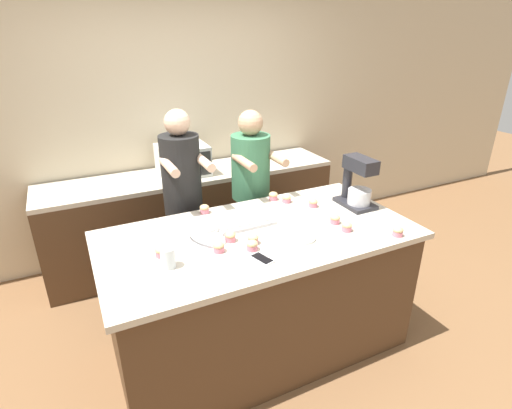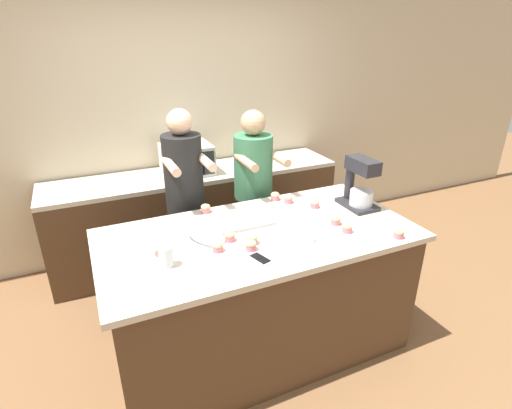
{
  "view_description": "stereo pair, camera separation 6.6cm",
  "coord_description": "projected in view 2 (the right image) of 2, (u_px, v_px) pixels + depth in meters",
  "views": [
    {
      "loc": [
        -1.04,
        -2.07,
        2.17
      ],
      "look_at": [
        0.0,
        0.05,
        1.12
      ],
      "focal_mm": 28.0,
      "sensor_mm": 36.0,
      "label": 1
    },
    {
      "loc": [
        -0.98,
        -2.1,
        2.17
      ],
      "look_at": [
        0.0,
        0.05,
        1.12
      ],
      "focal_mm": 28.0,
      "sensor_mm": 36.0,
      "label": 2
    }
  ],
  "objects": [
    {
      "name": "ground_plane",
      "position": [
        259.0,
        343.0,
        3.0
      ],
      "size": [
        16.0,
        16.0,
        0.0
      ],
      "primitive_type": "plane",
      "color": "brown"
    },
    {
      "name": "back_wall",
      "position": [
        183.0,
        119.0,
        3.94
      ],
      "size": [
        10.0,
        0.06,
        2.7
      ],
      "color": "beige",
      "rests_on": "ground_plane"
    },
    {
      "name": "island_counter",
      "position": [
        259.0,
        291.0,
        2.81
      ],
      "size": [
        2.06,
        1.03,
        0.94
      ],
      "color": "#4C331E",
      "rests_on": "ground_plane"
    },
    {
      "name": "back_counter",
      "position": [
        199.0,
        214.0,
        4.01
      ],
      "size": [
        2.8,
        0.6,
        0.9
      ],
      "color": "#4C331E",
      "rests_on": "ground_plane"
    },
    {
      "name": "person_left",
      "position": [
        186.0,
        206.0,
        3.16
      ],
      "size": [
        0.32,
        0.49,
        1.64
      ],
      "color": "#33384C",
      "rests_on": "ground_plane"
    },
    {
      "name": "person_right",
      "position": [
        254.0,
        199.0,
        3.4
      ],
      "size": [
        0.34,
        0.5,
        1.59
      ],
      "color": "brown",
      "rests_on": "ground_plane"
    },
    {
      "name": "stand_mixer",
      "position": [
        359.0,
        186.0,
        2.93
      ],
      "size": [
        0.2,
        0.3,
        0.38
      ],
      "color": "#232328",
      "rests_on": "island_counter"
    },
    {
      "name": "mixing_bowl",
      "position": [
        202.0,
        231.0,
        2.49
      ],
      "size": [
        0.24,
        0.24,
        0.12
      ],
      "color": "#BCBCC1",
      "rests_on": "island_counter"
    },
    {
      "name": "baking_tray",
      "position": [
        243.0,
        220.0,
        2.75
      ],
      "size": [
        0.4,
        0.27,
        0.04
      ],
      "color": "#BCBCC1",
      "rests_on": "island_counter"
    },
    {
      "name": "microwave_oven",
      "position": [
        187.0,
        159.0,
        3.74
      ],
      "size": [
        0.45,
        0.39,
        0.28
      ],
      "color": "silver",
      "rests_on": "back_counter"
    },
    {
      "name": "cell_phone",
      "position": [
        260.0,
        259.0,
        2.31
      ],
      "size": [
        0.11,
        0.16,
        0.01
      ],
      "color": "silver",
      "rests_on": "island_counter"
    },
    {
      "name": "drinking_glass",
      "position": [
        166.0,
        256.0,
        2.23
      ],
      "size": [
        0.08,
        0.08,
        0.12
      ],
      "color": "silver",
      "rests_on": "island_counter"
    },
    {
      "name": "small_plate",
      "position": [
        300.0,
        238.0,
        2.53
      ],
      "size": [
        0.2,
        0.2,
        0.02
      ],
      "color": "white",
      "rests_on": "island_counter"
    },
    {
      "name": "cupcake_0",
      "position": [
        336.0,
        220.0,
        2.71
      ],
      "size": [
        0.07,
        0.07,
        0.06
      ],
      "color": "#D17084",
      "rests_on": "island_counter"
    },
    {
      "name": "cupcake_1",
      "position": [
        206.0,
        208.0,
        2.89
      ],
      "size": [
        0.07,
        0.07,
        0.06
      ],
      "color": "#D17084",
      "rests_on": "island_counter"
    },
    {
      "name": "cupcake_2",
      "position": [
        251.0,
        245.0,
        2.4
      ],
      "size": [
        0.07,
        0.07,
        0.06
      ],
      "color": "#D17084",
      "rests_on": "island_counter"
    },
    {
      "name": "cupcake_3",
      "position": [
        347.0,
        228.0,
        2.61
      ],
      "size": [
        0.07,
        0.07,
        0.06
      ],
      "color": "#D17084",
      "rests_on": "island_counter"
    },
    {
      "name": "cupcake_4",
      "position": [
        288.0,
        199.0,
        3.05
      ],
      "size": [
        0.07,
        0.07,
        0.06
      ],
      "color": "#D17084",
      "rests_on": "island_counter"
    },
    {
      "name": "cupcake_5",
      "position": [
        399.0,
        233.0,
        2.54
      ],
      "size": [
        0.07,
        0.07,
        0.06
      ],
      "color": "#D17084",
      "rests_on": "island_counter"
    },
    {
      "name": "cupcake_6",
      "position": [
        252.0,
        239.0,
        2.47
      ],
      "size": [
        0.07,
        0.07,
        0.06
      ],
      "color": "#D17084",
      "rests_on": "island_counter"
    },
    {
      "name": "cupcake_7",
      "position": [
        160.0,
        250.0,
        2.34
      ],
      "size": [
        0.07,
        0.07,
        0.06
      ],
      "color": "#D17084",
      "rests_on": "island_counter"
    },
    {
      "name": "cupcake_8",
      "position": [
        275.0,
        196.0,
        3.1
      ],
      "size": [
        0.07,
        0.07,
        0.06
      ],
      "color": "#D17084",
      "rests_on": "island_counter"
    },
    {
      "name": "cupcake_9",
      "position": [
        217.0,
        246.0,
        2.39
      ],
      "size": [
        0.07,
        0.07,
        0.06
      ],
      "color": "#D17084",
      "rests_on": "island_counter"
    },
    {
      "name": "cupcake_10",
      "position": [
        315.0,
        203.0,
        2.97
      ],
      "size": [
        0.07,
        0.07,
        0.06
      ],
      "color": "#D17084",
      "rests_on": "island_counter"
    },
    {
      "name": "cupcake_11",
      "position": [
        230.0,
        236.0,
        2.5
      ],
      "size": [
        0.07,
        0.07,
        0.06
      ],
      "color": "#D17084",
      "rests_on": "island_counter"
    }
  ]
}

